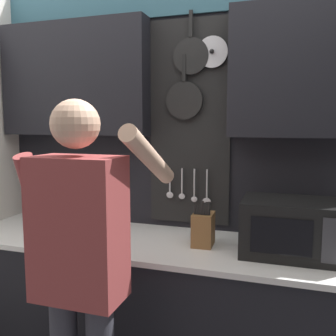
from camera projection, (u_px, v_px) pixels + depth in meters
name	position (u px, v px, depth m)	size (l,w,h in m)	color
base_cabinet_counter	(149.00, 313.00, 2.22)	(2.28, 0.66, 0.89)	black
back_wall_unit	(162.00, 129.00, 2.37)	(2.85, 0.20, 2.48)	black
microwave	(293.00, 228.00, 1.91)	(0.51, 0.36, 0.28)	black
knife_block	(203.00, 228.00, 2.06)	(0.12, 0.15, 0.26)	brown
utensil_crock	(54.00, 216.00, 2.36)	(0.12, 0.12, 0.36)	white
person	(81.00, 258.00, 1.60)	(0.54, 0.62, 1.66)	#383842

